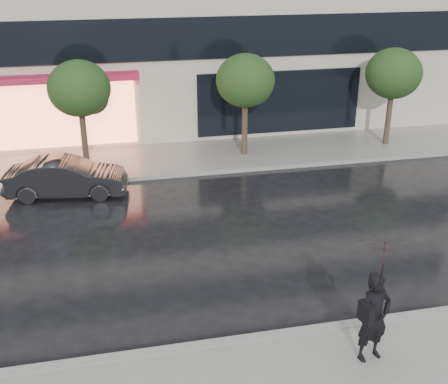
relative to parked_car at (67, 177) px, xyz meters
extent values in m
plane|color=black|center=(3.60, -7.61, -0.64)|extent=(120.00, 120.00, 0.00)
cube|color=slate|center=(3.60, 2.64, -0.58)|extent=(60.00, 3.50, 0.12)
cube|color=gray|center=(3.60, -8.61, -0.57)|extent=(60.00, 0.25, 0.14)
cube|color=gray|center=(3.60, 0.89, -0.57)|extent=(60.00, 0.25, 0.14)
cube|color=black|center=(3.60, 4.33, 3.66)|extent=(28.00, 0.12, 1.60)
cube|color=#FF8C59|center=(-0.40, 4.31, 0.96)|extent=(6.00, 0.10, 2.60)
cube|color=#AA1A3C|center=(-0.40, 3.98, 2.41)|extent=(6.40, 0.70, 0.25)
cube|color=black|center=(8.60, 4.33, 0.96)|extent=(7.00, 0.10, 2.60)
cylinder|color=#33261C|center=(0.60, 2.39, 0.46)|extent=(0.22, 0.22, 2.20)
ellipsoid|color=#173314|center=(0.60, 2.39, 2.36)|extent=(2.20, 2.20, 1.98)
sphere|color=#173314|center=(1.00, 2.59, 1.96)|extent=(1.20, 1.20, 1.20)
cylinder|color=#33261C|center=(6.60, 2.39, 0.46)|extent=(0.22, 0.22, 2.20)
ellipsoid|color=#173314|center=(6.60, 2.39, 2.36)|extent=(2.20, 2.20, 1.98)
sphere|color=#173314|center=(7.00, 2.59, 1.96)|extent=(1.20, 1.20, 1.20)
cylinder|color=#33261C|center=(12.60, 2.39, 0.46)|extent=(0.22, 0.22, 2.20)
ellipsoid|color=#173314|center=(12.60, 2.39, 2.36)|extent=(2.20, 2.20, 1.98)
sphere|color=#173314|center=(13.00, 2.59, 1.96)|extent=(1.20, 1.20, 1.20)
imported|color=black|center=(0.00, 0.00, 0.00)|extent=(4.00, 1.82, 1.27)
imported|color=black|center=(6.05, -9.67, 0.42)|extent=(0.76, 0.58, 1.87)
imported|color=black|center=(6.11, -9.66, 1.61)|extent=(1.16, 1.18, 0.89)
cylinder|color=black|center=(6.11, -9.66, 1.10)|extent=(0.02, 0.02, 0.93)
cube|color=black|center=(5.80, -9.79, 0.64)|extent=(0.20, 0.37, 0.40)
camera|label=1|loc=(1.37, -17.66, 6.83)|focal=45.00mm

